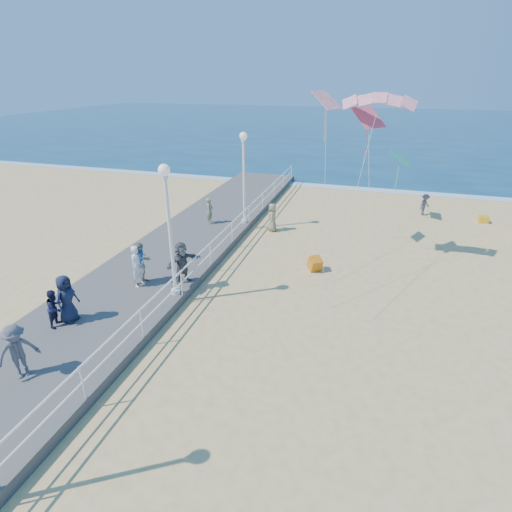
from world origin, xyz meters
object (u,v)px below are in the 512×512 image
(beach_walker_a, at_px, (425,205))
(woman_holding_toddler, at_px, (138,266))
(spectator_1, at_px, (142,263))
(beach_walker_c, at_px, (272,217))
(lamp_post_far, at_px, (244,169))
(spectator_5, at_px, (182,263))
(toddler_held, at_px, (142,257))
(spectator_4, at_px, (67,299))
(spectator_6, at_px, (210,211))
(box_kite, at_px, (315,265))
(lamp_post_mid, at_px, (169,218))
(beach_chair_right, at_px, (483,219))
(spectator_2, at_px, (17,351))
(spectator_7, at_px, (55,308))

(beach_walker_a, bearing_deg, woman_holding_toddler, 177.37)
(spectator_1, distance_m, beach_walker_a, 19.08)
(beach_walker_c, bearing_deg, lamp_post_far, -99.79)
(spectator_5, bearing_deg, toddler_held, 141.13)
(lamp_post_far, xyz_separation_m, spectator_4, (-2.78, -11.88, -2.35))
(spectator_6, xyz_separation_m, box_kite, (6.99, -3.77, -0.88))
(spectator_1, bearing_deg, woman_holding_toddler, -167.99)
(spectator_6, distance_m, beach_walker_c, 3.76)
(lamp_post_mid, height_order, beach_chair_right, lamp_post_mid)
(toddler_held, height_order, spectator_2, spectator_2)
(lamp_post_mid, bearing_deg, beach_walker_c, 79.52)
(spectator_5, relative_size, beach_walker_c, 1.08)
(toddler_held, bearing_deg, spectator_4, 171.99)
(lamp_post_far, relative_size, spectator_7, 3.79)
(lamp_post_mid, relative_size, woman_holding_toddler, 2.92)
(lamp_post_far, xyz_separation_m, spectator_1, (-1.75, -8.55, -2.33))
(beach_walker_a, distance_m, box_kite, 11.82)
(toddler_held, bearing_deg, beach_walker_c, -9.13)
(spectator_7, height_order, beach_chair_right, spectator_7)
(spectator_1, xyz_separation_m, box_kite, (6.78, 4.10, -1.03))
(lamp_post_far, bearing_deg, box_kite, -41.46)
(lamp_post_mid, bearing_deg, spectator_4, -134.00)
(toddler_held, relative_size, spectator_7, 0.62)
(lamp_post_far, bearing_deg, spectator_4, -103.17)
(lamp_post_mid, bearing_deg, lamp_post_far, 90.00)
(lamp_post_far, bearing_deg, beach_chair_right, 21.18)
(beach_walker_a, height_order, beach_walker_c, beach_walker_c)
(spectator_5, xyz_separation_m, beach_walker_a, (10.81, 13.92, -0.60))
(spectator_1, xyz_separation_m, spectator_5, (1.60, 0.57, -0.01))
(spectator_4, bearing_deg, beach_walker_c, -16.40)
(spectator_4, height_order, beach_walker_a, spectator_4)
(spectator_1, xyz_separation_m, spectator_6, (-0.21, 7.87, -0.15))
(toddler_held, bearing_deg, woman_holding_toddler, 146.56)
(toddler_held, bearing_deg, spectator_5, -54.07)
(lamp_post_mid, distance_m, beach_chair_right, 20.61)
(lamp_post_mid, relative_size, spectator_2, 3.01)
(lamp_post_far, relative_size, beach_walker_a, 3.68)
(woman_holding_toddler, bearing_deg, beach_walker_c, -9.65)
(spectator_1, bearing_deg, beach_chair_right, -28.55)
(lamp_post_far, distance_m, beach_chair_right, 15.64)
(spectator_7, bearing_deg, lamp_post_far, -21.17)
(spectator_5, xyz_separation_m, beach_chair_right, (14.37, 13.49, -1.12))
(spectator_5, height_order, spectator_6, spectator_5)
(beach_walker_c, height_order, box_kite, beach_walker_c)
(lamp_post_mid, distance_m, toddler_held, 2.59)
(spectator_7, relative_size, beach_walker_c, 0.82)
(woman_holding_toddler, xyz_separation_m, spectator_4, (-1.00, -3.07, -0.00))
(box_kite, xyz_separation_m, beach_chair_right, (9.19, 9.96, -0.10))
(spectator_2, height_order, spectator_6, spectator_2)
(beach_chair_right, bearing_deg, toddler_held, -138.23)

